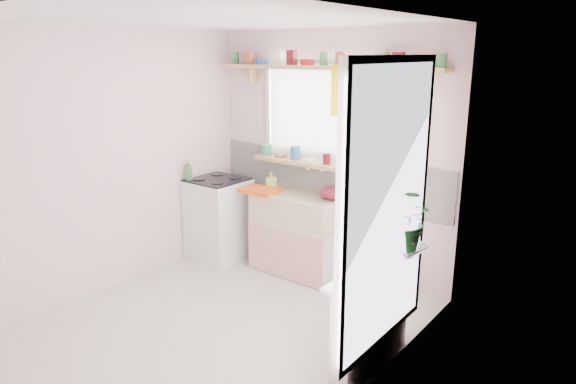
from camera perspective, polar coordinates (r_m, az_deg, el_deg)
The scene contains 19 objects.
room at distance 4.38m, azimuth 6.58°, elevation 3.40°, with size 3.20×3.20×3.20m.
sink_unit at distance 5.42m, azimuth 1.31°, elevation -4.49°, with size 0.95×0.65×1.11m.
cooker at distance 5.83m, azimuth -7.68°, elevation -2.90°, with size 0.58×0.58×0.93m.
radiator_ledge at distance 3.88m, azimuth 9.23°, elevation -13.68°, with size 0.22×0.95×0.78m.
windowsill at distance 5.37m, azimuth 2.53°, elevation 3.18°, with size 1.40×0.22×0.04m, color tan.
pine_shelf at distance 5.16m, azimuth 4.00°, elevation 13.63°, with size 2.52×0.24×0.04m, color tan.
shelf_crockery at distance 5.17m, azimuth 3.84°, elevation 14.46°, with size 2.47×0.11×0.12m.
sill_crockery at distance 5.37m, azimuth 2.39°, elevation 3.98°, with size 1.35×0.11×0.12m.
dish_tray at distance 5.37m, azimuth -3.12°, elevation 0.19°, with size 0.39×0.29×0.04m, color #E04F13.
colander at distance 5.12m, azimuth 5.12°, elevation -0.09°, with size 0.28×0.28×0.13m, color maroon.
jade_plant at distance 3.94m, azimuth 12.83°, elevation -2.93°, with size 0.51×0.44×0.57m, color #29682C.
fruit_bowl at distance 4.02m, azimuth 12.63°, elevation -6.22°, with size 0.34×0.34×0.08m, color silver.
herb_pot at distance 3.91m, azimuth 10.46°, elevation -5.52°, with size 0.12×0.08×0.24m, color #335D25.
soap_bottle_sink at distance 5.49m, azimuth -1.88°, elevation 1.31°, with size 0.08×0.08×0.18m, color #C8DA61.
sill_cup at distance 5.76m, azimuth -2.02°, elevation 4.66°, with size 0.11×0.11×0.09m, color beige.
sill_bowl at distance 5.09m, azimuth 8.66°, elevation 2.94°, with size 0.21×0.21×0.07m, color #3463AA.
shelf_vase at distance 4.75m, azimuth 10.88°, elevation 14.45°, with size 0.15×0.15×0.16m, color #9E5C30.
cooker_bottle at distance 5.69m, azimuth -11.02°, elevation 2.40°, with size 0.08×0.08×0.22m, color #38713B.
fruit at distance 4.00m, azimuth 12.80°, elevation -5.37°, with size 0.20×0.14×0.10m.
Camera 1 is at (2.86, -2.83, 2.26)m, focal length 32.00 mm.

